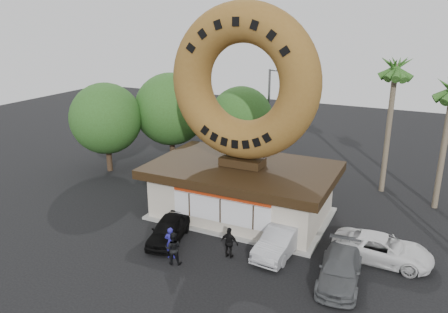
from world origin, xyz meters
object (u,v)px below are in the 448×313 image
person_center (173,248)px  car_black (169,230)px  car_white (382,249)px  car_silver (281,240)px  car_grey (340,269)px  person_left (171,243)px  giant_donut (244,83)px  donut_shop (242,189)px  street_lamp (270,113)px  person_right (229,243)px

person_center → car_black: (-1.50, 1.91, -0.19)m
car_white → person_center: bearing=118.4°
car_silver → car_grey: car_silver is taller
person_left → car_silver: size_ratio=0.39×
giant_donut → donut_shop: bearing=-90.0°
street_lamp → car_black: street_lamp is taller
giant_donut → person_center: 10.13m
car_black → person_right: bearing=-15.0°
street_lamp → person_center: size_ratio=4.63×
person_left → car_grey: person_left is taller
person_left → car_black: 1.86m
donut_shop → person_left: bearing=-101.2°
giant_donut → person_right: bearing=-73.8°
car_grey → donut_shop: bearing=141.0°
person_center → car_grey: size_ratio=0.38×
giant_donut → car_grey: 11.46m
street_lamp → person_right: 15.79m
street_lamp → car_grey: bearing=-58.8°
giant_donut → car_black: 9.38m
car_grey → car_white: car_white is taller
street_lamp → car_grey: (8.93, -14.73, -3.82)m
car_black → car_silver: car_silver is taller
giant_donut → person_right: 9.13m
person_left → car_grey: (8.33, 1.63, -0.20)m
person_center → giant_donut: bearing=-118.2°
giant_donut → person_right: giant_donut is taller
car_grey → street_lamp: bearing=115.9°
person_center → person_right: person_center is taller
donut_shop → person_right: (1.46, -4.99, -0.92)m
donut_shop → person_right: donut_shop is taller
person_right → car_black: size_ratio=0.43×
donut_shop → car_white: size_ratio=2.27×
car_black → car_silver: (6.05, 1.48, 0.05)m
donut_shop → giant_donut: bearing=90.0°
car_silver → car_grey: bearing=-16.7°
person_center → car_grey: 8.18m
person_center → car_grey: bearing=173.4°
giant_donut → car_white: 11.70m
giant_donut → person_left: size_ratio=5.25×
giant_donut → car_white: bearing=-12.5°
donut_shop → person_right: size_ratio=6.64×
car_black → car_grey: size_ratio=0.87×
giant_donut → person_left: giant_donut is taller
car_silver → car_white: bearing=21.5°
donut_shop → person_left: size_ratio=6.47×
giant_donut → car_grey: size_ratio=1.99×
person_left → car_black: (-1.09, 1.49, -0.19)m
person_left → car_silver: (4.95, 2.97, -0.14)m
street_lamp → person_right: bearing=-77.5°
person_left → person_center: bearing=121.0°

